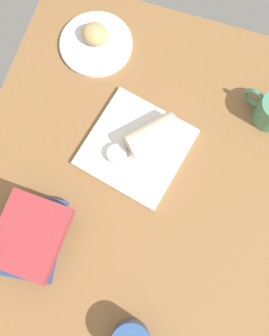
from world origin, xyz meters
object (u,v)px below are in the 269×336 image
Objects in this scene: square_plate at (136,147)px; sauce_cup at (117,154)px; breakfast_wrap at (152,135)px; round_plate at (96,44)px; scone_pastry at (95,34)px; book_stack at (31,235)px.

square_plate is 6.15cm from sauce_cup.
sauce_cup is at bearing 87.69° from breakfast_wrap.
scone_pastry is at bearing 19.23° from round_plate.
round_plate is 2.65× the size of scone_pastry.
breakfast_wrap is 0.63× the size of book_stack.
round_plate is at bearing 2.97° from book_stack.
scone_pastry is 0.36× the size of book_stack.
scone_pastry reaches higher than round_plate.
sauce_cup is (-4.08, 4.14, 2.03)cm from square_plate.
breakfast_wrap is at bearing -45.44° from square_plate.
scone_pastry reaches higher than sauce_cup.
round_plate is 0.83× the size of square_plate.
book_stack reaches higher than sauce_cup.
scone_pastry is at bearing -1.95° from breakfast_wrap.
scone_pastry is 59.02cm from book_stack.
sauce_cup is (-30.81, -16.70, 2.13)cm from round_plate.
breakfast_wrap is at bearing -31.68° from book_stack.
square_plate is at bearing -142.06° from round_plate.
breakfast_wrap is 40.29cm from book_stack.
sauce_cup is 0.24× the size of book_stack.
scone_pastry is 0.57× the size of breakfast_wrap.
square_plate is at bearing -142.70° from scone_pastry.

